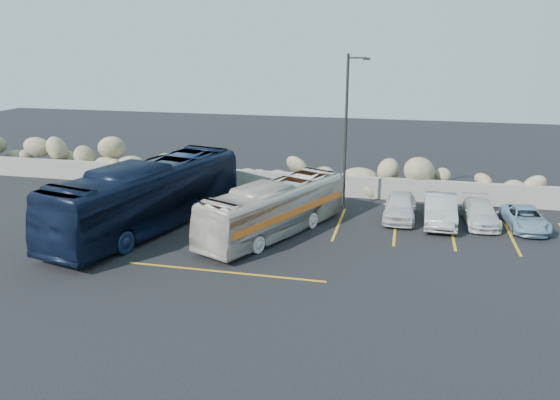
% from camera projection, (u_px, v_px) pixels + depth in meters
% --- Properties ---
extents(ground, '(90.00, 90.00, 0.00)m').
position_uv_depth(ground, '(247.00, 276.00, 20.70)').
color(ground, black).
rests_on(ground, ground).
extents(seawall, '(60.00, 0.40, 1.20)m').
position_uv_depth(seawall, '(306.00, 184.00, 31.74)').
color(seawall, gray).
rests_on(seawall, ground).
extents(riprap_pile, '(54.00, 2.80, 2.60)m').
position_uv_depth(riprap_pile, '(310.00, 167.00, 32.67)').
color(riprap_pile, '#8A785A').
rests_on(riprap_pile, ground).
extents(parking_lines, '(18.16, 9.36, 0.01)m').
position_uv_depth(parking_lines, '(380.00, 237.00, 24.88)').
color(parking_lines, orange).
rests_on(parking_lines, ground).
extents(lamppost, '(1.14, 0.18, 8.00)m').
position_uv_depth(lamppost, '(347.00, 129.00, 27.81)').
color(lamppost, '#282724').
rests_on(lamppost, ground).
extents(vintage_bus, '(5.52, 8.88, 2.45)m').
position_uv_depth(vintage_bus, '(275.00, 208.00, 24.94)').
color(vintage_bus, beige).
rests_on(vintage_bus, ground).
extents(tour_coach, '(5.42, 11.88, 3.22)m').
position_uv_depth(tour_coach, '(148.00, 196.00, 25.60)').
color(tour_coach, black).
rests_on(tour_coach, ground).
extents(car_a, '(1.66, 3.91, 1.32)m').
position_uv_depth(car_a, '(400.00, 206.00, 27.21)').
color(car_a, silver).
rests_on(car_a, ground).
extents(car_b, '(1.56, 4.29, 1.41)m').
position_uv_depth(car_b, '(440.00, 210.00, 26.52)').
color(car_b, '#A5A4A9').
rests_on(car_b, ground).
extents(car_c, '(1.71, 3.85, 1.10)m').
position_uv_depth(car_c, '(480.00, 213.00, 26.53)').
color(car_c, silver).
rests_on(car_c, ground).
extents(car_d, '(1.98, 3.77, 1.01)m').
position_uv_depth(car_d, '(525.00, 218.00, 25.86)').
color(car_d, '#7D9AB2').
rests_on(car_d, ground).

